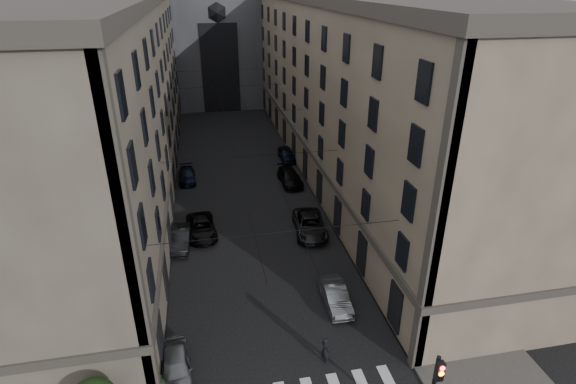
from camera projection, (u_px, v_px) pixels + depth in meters
sidewalk_left at (143, 182)px, 49.00m from camera, size 7.00×80.00×0.15m
sidewalk_right at (329, 168)px, 52.70m from camera, size 7.00×80.00×0.15m
building_left at (100, 99)px, 44.52m from camera, size 13.60×60.60×18.85m
building_right at (358, 87)px, 49.25m from camera, size 13.60×60.60×18.85m
tram_wires at (236, 113)px, 47.46m from camera, size 14.00×60.00×0.43m
car_left_near at (176, 368)px, 24.64m from camera, size 2.16×4.58×1.51m
car_left_midnear at (181, 239)px, 36.98m from camera, size 1.85×4.56×1.47m
car_left_midfar at (201, 228)px, 38.67m from camera, size 2.76×5.31×1.43m
car_left_far at (187, 175)px, 49.14m from camera, size 1.99×4.51×1.29m
car_right_near at (335, 296)px, 30.33m from camera, size 1.56×4.29×1.41m
car_right_midnear at (310, 225)px, 38.98m from camera, size 3.12×5.85×1.57m
car_right_midfar at (290, 177)px, 48.49m from camera, size 2.29×5.18×1.48m
car_right_far at (287, 154)px, 54.88m from camera, size 1.77×4.36×1.48m
pedestrian at (325, 350)px, 25.69m from camera, size 0.64×0.75×1.73m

